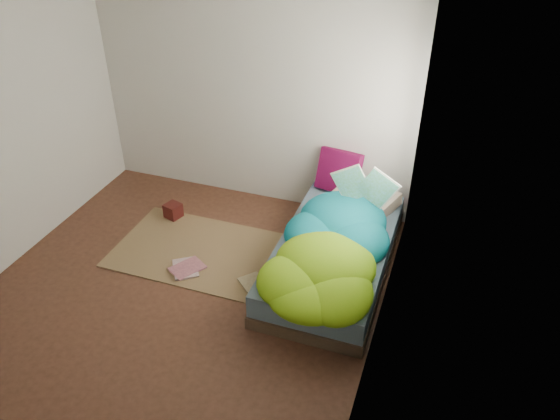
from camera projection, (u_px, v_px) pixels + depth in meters
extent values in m
cube|color=#412519|center=(184.00, 289.00, 5.01)|extent=(3.50, 3.50, 0.00)
cube|color=beige|center=(251.00, 88.00, 5.67)|extent=(3.50, 0.04, 2.60)
cube|color=beige|center=(6.00, 312.00, 2.91)|extent=(3.50, 0.04, 2.60)
cube|color=beige|center=(390.00, 204.00, 3.80)|extent=(0.04, 3.50, 2.60)
cube|color=white|center=(409.00, 137.00, 4.46)|extent=(0.01, 1.00, 1.20)
cube|color=#3D2E21|center=(333.00, 265.00, 5.20)|extent=(1.00, 2.00, 0.12)
cube|color=#475F72|center=(334.00, 250.00, 5.11)|extent=(0.98, 1.96, 0.22)
cube|color=brown|center=(197.00, 250.00, 5.48)|extent=(1.60, 1.10, 0.01)
cube|color=beige|center=(367.00, 197.00, 5.56)|extent=(0.70, 0.59, 0.13)
cube|color=#4A0425|center=(339.00, 171.00, 5.70)|extent=(0.46, 0.22, 0.44)
cube|color=#350D0C|center=(173.00, 211.00, 5.92)|extent=(0.20, 0.20, 0.16)
imported|color=beige|center=(174.00, 270.00, 5.19)|extent=(0.36, 0.38, 0.02)
imported|color=#C16F77|center=(181.00, 262.00, 5.28)|extent=(0.36, 0.38, 0.03)
imported|color=tan|center=(244.00, 288.00, 4.98)|extent=(0.35, 0.35, 0.02)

